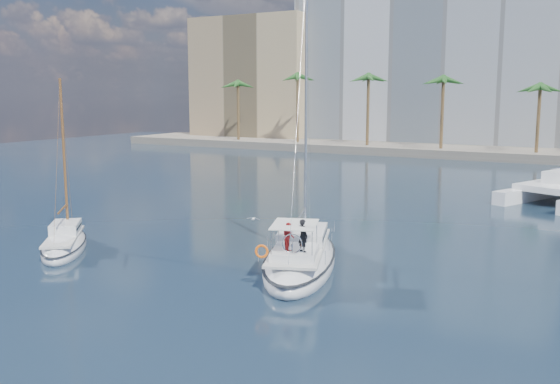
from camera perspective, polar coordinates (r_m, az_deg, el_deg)
The scene contains 9 objects.
ground at distance 35.37m, azimuth -0.80°, elevation -5.49°, with size 160.00×160.00×0.00m, color black.
quay at distance 92.62m, azimuth 18.45°, elevation 3.47°, with size 120.00×14.00×1.20m, color gray.
building_modern at distance 106.82m, azimuth 13.62°, elevation 11.57°, with size 42.00×16.00×28.00m, color silver.
building_tan_left at distance 115.03m, azimuth -1.77°, elevation 10.12°, with size 22.00×14.00×22.00m, color tan.
palm_left at distance 100.61m, azimuth -1.37°, elevation 9.87°, with size 3.60×3.60×12.30m.
palm_centre at distance 88.33m, azimuth 18.27°, elevation 9.53°, with size 3.60×3.60×12.30m.
main_sloop at distance 32.04m, azimuth 1.87°, elevation -6.09°, with size 7.17×11.52×16.33m.
small_sloop at distance 37.52m, azimuth -19.10°, elevation -4.53°, with size 6.25×6.97×10.28m.
seagull at distance 39.70m, azimuth -2.42°, elevation -2.46°, with size 0.98×0.42×0.18m.
Camera 1 is at (17.13, -29.64, 8.89)m, focal length 40.00 mm.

